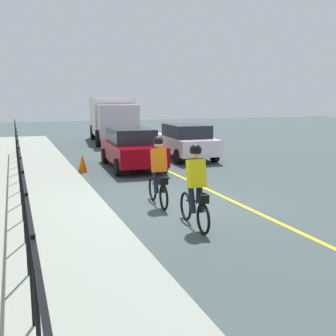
# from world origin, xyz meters

# --- Properties ---
(ground_plane) EXTENTS (80.00, 80.00, 0.00)m
(ground_plane) POSITION_xyz_m (0.00, 0.00, 0.00)
(ground_plane) COLOR #3C494A
(lane_line_centre) EXTENTS (36.00, 0.12, 0.01)m
(lane_line_centre) POSITION_xyz_m (0.00, -1.60, 0.00)
(lane_line_centre) COLOR yellow
(lane_line_centre) RESTS_ON ground
(sidewalk) EXTENTS (40.00, 3.20, 0.15)m
(sidewalk) POSITION_xyz_m (0.00, 3.40, 0.07)
(sidewalk) COLOR gray
(sidewalk) RESTS_ON ground
(iron_fence) EXTENTS (20.91, 0.04, 1.60)m
(iron_fence) POSITION_xyz_m (1.00, 3.80, 1.30)
(iron_fence) COLOR black
(iron_fence) RESTS_ON sidewalk
(cyclist_lead) EXTENTS (1.71, 0.38, 1.83)m
(cyclist_lead) POSITION_xyz_m (0.12, 0.45, 0.91)
(cyclist_lead) COLOR black
(cyclist_lead) RESTS_ON ground
(cyclist_follow) EXTENTS (1.71, 0.38, 1.83)m
(cyclist_follow) POSITION_xyz_m (-1.89, 0.32, 0.91)
(cyclist_follow) COLOR black
(cyclist_follow) RESTS_ON ground
(patrol_sedan) EXTENTS (4.48, 2.09, 1.58)m
(patrol_sedan) POSITION_xyz_m (7.63, -3.49, 0.82)
(patrol_sedan) COLOR white
(patrol_sedan) RESTS_ON ground
(parked_sedan_rear) EXTENTS (4.49, 2.11, 1.58)m
(parked_sedan_rear) POSITION_xyz_m (6.01, -0.48, 0.82)
(parked_sedan_rear) COLOR #87000B
(parked_sedan_rear) RESTS_ON ground
(box_truck_background) EXTENTS (6.92, 3.13, 2.78)m
(box_truck_background) POSITION_xyz_m (15.94, -2.04, 1.55)
(box_truck_background) COLOR silver
(box_truck_background) RESTS_ON ground
(traffic_cone_near) EXTENTS (0.36, 0.36, 0.68)m
(traffic_cone_near) POSITION_xyz_m (5.70, 1.52, 0.34)
(traffic_cone_near) COLOR #E75406
(traffic_cone_near) RESTS_ON ground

